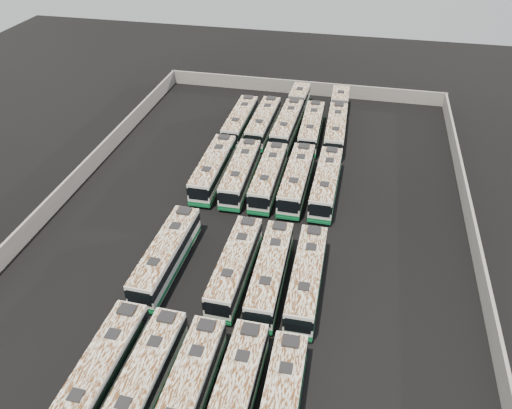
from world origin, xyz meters
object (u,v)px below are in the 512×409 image
at_px(bus_midfront_right, 270,272).
at_px(bus_front_center, 186,394).
at_px(bus_midfront_far_left, 166,255).
at_px(bus_back_far_left, 240,121).
at_px(bus_front_left, 143,383).
at_px(bus_back_left, 263,123).
at_px(bus_midback_right, 297,179).
at_px(bus_midback_far_right, 326,183).
at_px(bus_midback_left, 241,173).
at_px(bus_midfront_far_right, 307,278).
at_px(bus_front_right, 233,400).
at_px(bus_midfront_center, 235,266).
at_px(bus_front_far_left, 99,376).
at_px(bus_back_right, 311,128).
at_px(bus_back_far_right, 337,120).
at_px(bus_midback_far_left, 213,168).
at_px(bus_back_center, 291,116).
at_px(bus_midback_center, 268,176).

bearing_deg(bus_midfront_right, bus_front_center, -105.27).
height_order(bus_midfront_far_left, bus_back_far_left, bus_midfront_far_left).
distance_m(bus_front_left, bus_back_left, 42.80).
bearing_deg(bus_midback_right, bus_midback_far_right, -0.08).
distance_m(bus_midback_left, bus_midback_far_right, 10.12).
bearing_deg(bus_midfront_far_right, bus_front_center, -117.28).
bearing_deg(bus_midback_far_right, bus_back_left, 127.47).
relative_size(bus_front_right, bus_midfront_center, 1.04).
bearing_deg(bus_midback_right, bus_front_far_left, -108.47).
bearing_deg(bus_front_far_left, bus_front_left, 3.51).
bearing_deg(bus_midfront_far_right, bus_back_left, 108.22).
bearing_deg(bus_midback_left, bus_midback_far_right, -0.91).
bearing_deg(bus_front_left, bus_back_far_left, 95.66).
height_order(bus_front_left, bus_back_right, bus_front_left).
xyz_separation_m(bus_midback_right, bus_back_far_left, (-10.08, 13.39, -0.06)).
bearing_deg(bus_back_right, bus_back_far_left, 179.39).
xyz_separation_m(bus_back_far_left, bus_back_far_right, (13.33, 3.42, 0.01)).
bearing_deg(bus_front_far_left, bus_midfront_center, 64.88).
distance_m(bus_front_right, bus_back_left, 43.29).
distance_m(bus_midfront_right, bus_back_right, 29.51).
xyz_separation_m(bus_front_far_left, bus_back_far_left, (-0.05, 42.78, -0.06)).
bearing_deg(bus_midback_far_left, bus_back_left, 75.39).
bearing_deg(bus_front_left, bus_back_left, 91.24).
xyz_separation_m(bus_front_right, bus_midfront_far_left, (-10.01, 13.38, -0.00)).
distance_m(bus_front_left, bus_midback_right, 30.02).
height_order(bus_back_center, bus_back_right, bus_back_center).
height_order(bus_midback_left, bus_midback_right, bus_midback_right).
distance_m(bus_front_center, bus_midfront_far_right, 15.02).
relative_size(bus_midback_right, bus_back_left, 1.02).
height_order(bus_front_left, bus_back_far_left, bus_front_left).
relative_size(bus_midfront_center, bus_back_right, 0.99).
bearing_deg(bus_midfront_right, bus_front_right, -91.12).
distance_m(bus_midfront_far_right, bus_midback_left, 18.84).
bearing_deg(bus_midfront_right, bus_back_right, 89.03).
bearing_deg(bus_midback_far_left, bus_front_far_left, -90.35).
relative_size(bus_front_right, bus_back_right, 1.02).
bearing_deg(bus_midback_left, bus_midfront_far_right, -58.82).
xyz_separation_m(bus_front_center, bus_midback_far_right, (6.79, 29.39, 0.02)).
distance_m(bus_front_center, bus_midback_far_left, 30.37).
bearing_deg(bus_front_far_left, bus_front_right, 2.20).
bearing_deg(bus_midback_far_right, bus_back_center, 112.51).
bearing_deg(bus_back_left, bus_back_far_right, 18.90).
bearing_deg(bus_midfront_right, bus_back_far_right, 83.33).
bearing_deg(bus_midfront_far_right, bus_midback_far_left, 129.09).
bearing_deg(bus_back_right, bus_front_center, -95.72).
distance_m(bus_front_right, bus_back_far_left, 43.78).
bearing_deg(bus_midback_center, bus_midfront_far_left, -113.20).
height_order(bus_midback_far_left, bus_midback_right, bus_midback_right).
height_order(bus_front_center, bus_midback_far_left, bus_midback_far_left).
bearing_deg(bus_front_right, bus_midback_right, 90.37).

